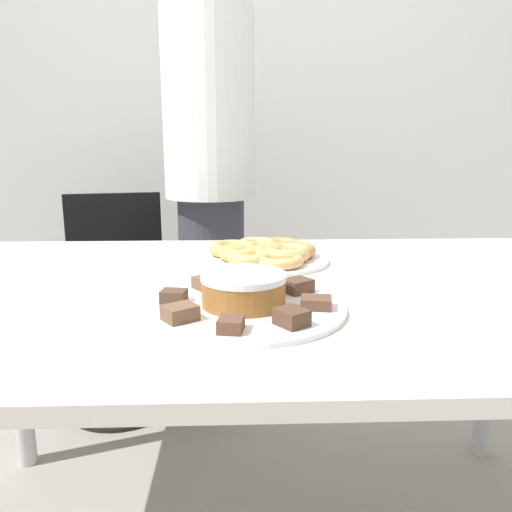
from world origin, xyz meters
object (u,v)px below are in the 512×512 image
at_px(office_chair_left, 118,308).
at_px(plate_donuts, 265,260).
at_px(frosted_cake, 244,289).
at_px(person_standing, 210,182).
at_px(napkin, 504,268).
at_px(plate_cake, 244,307).

height_order(office_chair_left, plate_donuts, office_chair_left).
xyz_separation_m(office_chair_left, frosted_cake, (0.51, -1.08, 0.40)).
xyz_separation_m(office_chair_left, plate_donuts, (0.57, -0.69, 0.36)).
xyz_separation_m(person_standing, napkin, (0.77, -0.75, -0.16)).
xyz_separation_m(person_standing, plate_donuts, (0.18, -0.65, -0.16)).
relative_size(frosted_cake, napkin, 1.27).
bearing_deg(napkin, office_chair_left, 145.54).
distance_m(plate_cake, napkin, 0.71).
xyz_separation_m(frosted_cake, napkin, (0.65, 0.29, -0.04)).
height_order(person_standing, office_chair_left, person_standing).
bearing_deg(frosted_cake, plate_donuts, 81.23).
bearing_deg(frosted_cake, office_chair_left, 115.16).
bearing_deg(frosted_cake, person_standing, 96.28).
bearing_deg(napkin, plate_cake, -156.34).
bearing_deg(plate_donuts, plate_cake, -98.77).
bearing_deg(frosted_cake, napkin, 23.66).
xyz_separation_m(office_chair_left, napkin, (1.16, -0.80, 0.36)).
xyz_separation_m(person_standing, office_chair_left, (-0.40, 0.05, -0.52)).
bearing_deg(plate_cake, plate_donuts, 81.23).
distance_m(office_chair_left, napkin, 1.46).
bearing_deg(frosted_cake, plate_cake, 90.00).
height_order(office_chair_left, plate_cake, office_chair_left).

